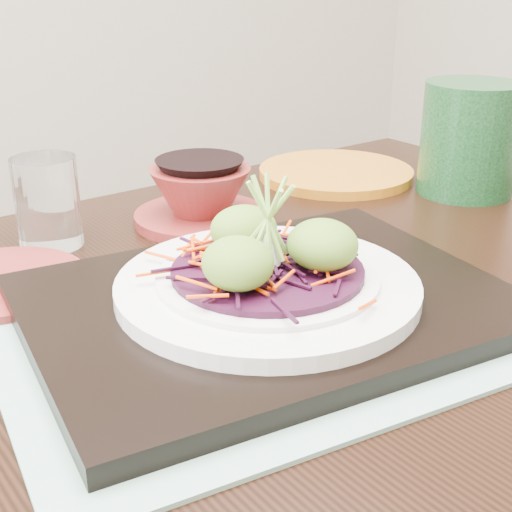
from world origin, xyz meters
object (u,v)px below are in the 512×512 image
yellow_plate (336,173)px  green_jar (469,139)px  terracotta_bowl_set (201,198)px  serving_tray (267,303)px  dining_table (267,377)px  water_glass (47,202)px  white_plate (267,285)px

yellow_plate → green_jar: bearing=-52.4°
terracotta_bowl_set → serving_tray: bearing=-102.1°
serving_tray → terracotta_bowl_set: (0.05, 0.25, 0.02)m
serving_tray → green_jar: size_ratio=2.78×
dining_table → yellow_plate: (0.27, 0.28, 0.10)m
terracotta_bowl_set → yellow_plate: size_ratio=0.88×
dining_table → green_jar: green_jar is taller
dining_table → serving_tray: bearing=-128.3°
yellow_plate → water_glass: bearing=-172.1°
dining_table → terracotta_bowl_set: bearing=74.2°
dining_table → white_plate: bearing=-128.3°
white_plate → terracotta_bowl_set: terracotta_bowl_set is taller
dining_table → water_glass: water_glass is taller
dining_table → white_plate: (-0.02, -0.04, 0.12)m
white_plate → yellow_plate: bearing=46.9°
serving_tray → terracotta_bowl_set: size_ratio=2.10×
water_glass → yellow_plate: water_glass is taller
water_glass → terracotta_bowl_set: size_ratio=0.51×
serving_tray → green_jar: (0.41, 0.18, 0.06)m
white_plate → water_glass: size_ratio=2.68×
dining_table → serving_tray: 0.11m
serving_tray → water_glass: bearing=116.1°
dining_table → yellow_plate: size_ratio=5.40×
dining_table → white_plate: 0.13m
serving_tray → water_glass: 0.29m
white_plate → water_glass: (-0.12, 0.26, 0.02)m
water_glass → green_jar: green_jar is taller
dining_table → terracotta_bowl_set: (0.03, 0.21, 0.12)m
white_plate → water_glass: bearing=114.6°
dining_table → serving_tray: serving_tray is taller
serving_tray → terracotta_bowl_set: 0.25m
serving_tray → yellow_plate: 0.44m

